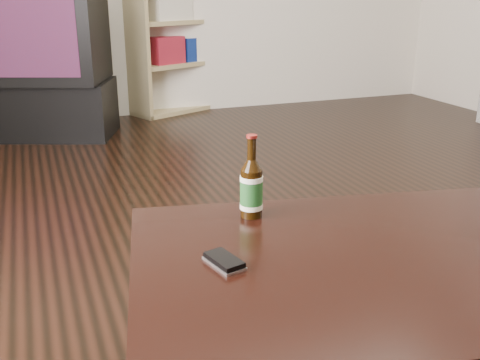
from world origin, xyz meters
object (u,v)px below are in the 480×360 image
object	(u,v)px
tv_stand	(42,109)
coffee_table	(416,277)
phone	(224,261)
beer_bottle	(251,188)
tv	(33,30)
bookshelf	(169,18)

from	to	relation	value
tv_stand	coffee_table	distance (m)	3.30
tv_stand	coffee_table	world-z (taller)	coffee_table
phone	beer_bottle	bearing A→B (deg)	42.21
phone	tv	bearing A→B (deg)	80.87
coffee_table	beer_bottle	size ratio (longest dim) A/B	6.45
tv	phone	size ratio (longest dim) A/B	9.98
bookshelf	beer_bottle	bearing A→B (deg)	-125.02
phone	bookshelf	bearing A→B (deg)	63.78
bookshelf	phone	bearing A→B (deg)	-126.63
beer_bottle	coffee_table	bearing A→B (deg)	-50.47
tv	beer_bottle	xyz separation A→B (m)	(0.41, -2.91, -0.19)
phone	coffee_table	bearing A→B (deg)	-27.02
bookshelf	coffee_table	distance (m)	3.80
coffee_table	tv_stand	bearing A→B (deg)	101.79
beer_bottle	phone	size ratio (longest dim) A/B	1.99
beer_bottle	bookshelf	bearing A→B (deg)	79.32
bookshelf	beer_bottle	distance (m)	3.51
tv	coffee_table	distance (m)	3.31
tv_stand	bookshelf	bearing A→B (deg)	47.51
tv_stand	beer_bottle	distance (m)	2.96
tv_stand	coffee_table	xyz separation A→B (m)	(0.67, -3.23, 0.21)
tv	bookshelf	size ratio (longest dim) A/B	0.72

